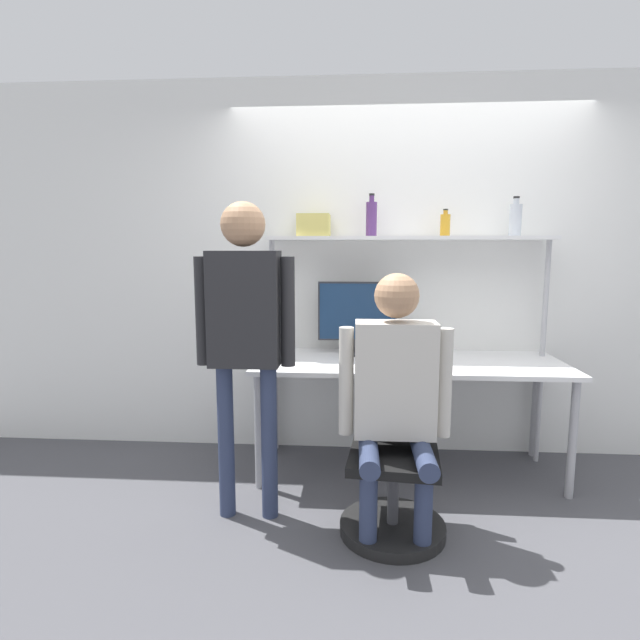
# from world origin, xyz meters

# --- Properties ---
(ground_plane) EXTENTS (12.00, 12.00, 0.00)m
(ground_plane) POSITION_xyz_m (0.00, 0.00, 0.00)
(ground_plane) COLOR #4C4C51
(wall_back) EXTENTS (8.00, 0.06, 2.70)m
(wall_back) POSITION_xyz_m (0.00, 0.80, 1.35)
(wall_back) COLOR white
(wall_back) RESTS_ON ground_plane
(desk) EXTENTS (2.03, 0.75, 0.77)m
(desk) POSITION_xyz_m (0.00, 0.40, 0.70)
(desk) COLOR white
(desk) RESTS_ON ground_plane
(shelf_unit) EXTENTS (1.93, 0.30, 1.59)m
(shelf_unit) POSITION_xyz_m (0.00, 0.61, 1.40)
(shelf_unit) COLOR white
(shelf_unit) RESTS_ON ground_plane
(monitor) EXTENTS (0.55, 0.23, 0.51)m
(monitor) POSITION_xyz_m (-0.34, 0.60, 1.04)
(monitor) COLOR #333338
(monitor) RESTS_ON desk
(laptop) EXTENTS (0.28, 0.24, 0.23)m
(laptop) POSITION_xyz_m (-0.14, 0.25, 0.83)
(laptop) COLOR #BCBCC1
(laptop) RESTS_ON desk
(cell_phone) EXTENTS (0.07, 0.15, 0.01)m
(cell_phone) POSITION_xyz_m (0.09, 0.16, 0.77)
(cell_phone) COLOR silver
(cell_phone) RESTS_ON desk
(office_chair) EXTENTS (0.56, 0.56, 0.90)m
(office_chair) POSITION_xyz_m (-0.14, -0.34, 0.27)
(office_chair) COLOR black
(office_chair) RESTS_ON ground_plane
(person_seated) EXTENTS (0.58, 0.47, 1.38)m
(person_seated) POSITION_xyz_m (-0.15, -0.39, 0.81)
(person_seated) COLOR #2D3856
(person_seated) RESTS_ON ground_plane
(person_standing) EXTENTS (0.54, 0.24, 1.75)m
(person_standing) POSITION_xyz_m (-0.95, -0.26, 1.12)
(person_standing) COLOR #2D3856
(person_standing) RESTS_ON ground_plane
(bottle_amber) EXTENTS (0.07, 0.07, 0.18)m
(bottle_amber) POSITION_xyz_m (0.25, 0.61, 1.67)
(bottle_amber) COLOR gold
(bottle_amber) RESTS_ON shelf_unit
(bottle_clear) EXTENTS (0.08, 0.08, 0.26)m
(bottle_clear) POSITION_xyz_m (0.71, 0.61, 1.70)
(bottle_clear) COLOR silver
(bottle_clear) RESTS_ON shelf_unit
(bottle_purple) EXTENTS (0.08, 0.08, 0.29)m
(bottle_purple) POSITION_xyz_m (-0.25, 0.61, 1.71)
(bottle_purple) COLOR #593372
(bottle_purple) RESTS_ON shelf_unit
(storage_box) EXTENTS (0.22, 0.23, 0.15)m
(storage_box) POSITION_xyz_m (-0.65, 0.61, 1.66)
(storage_box) COLOR #DBCC66
(storage_box) RESTS_ON shelf_unit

